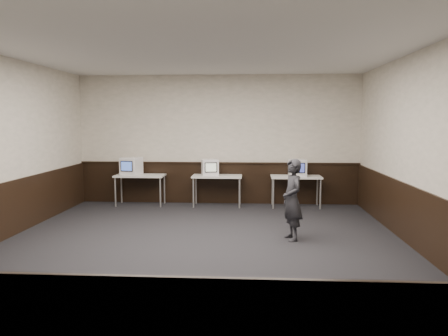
% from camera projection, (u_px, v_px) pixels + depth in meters
% --- Properties ---
extents(floor, '(8.00, 8.00, 0.00)m').
position_uv_depth(floor, '(200.00, 249.00, 7.09)').
color(floor, black).
rests_on(floor, ground).
extents(ceiling, '(8.00, 8.00, 0.00)m').
position_uv_depth(ceiling, '(199.00, 47.00, 6.74)').
color(ceiling, white).
rests_on(ceiling, back_wall).
extents(back_wall, '(7.00, 0.00, 7.00)m').
position_uv_depth(back_wall, '(218.00, 140.00, 10.88)').
color(back_wall, '#BCB7A5').
rests_on(back_wall, ground).
extents(front_wall, '(7.00, 0.00, 7.00)m').
position_uv_depth(front_wall, '(129.00, 191.00, 2.95)').
color(front_wall, '#BCB7A5').
rests_on(front_wall, ground).
extents(right_wall, '(0.00, 8.00, 8.00)m').
position_uv_depth(right_wall, '(426.00, 152.00, 6.70)').
color(right_wall, '#BCB7A5').
rests_on(right_wall, ground).
extents(wainscot_back, '(6.98, 0.04, 1.00)m').
position_uv_depth(wainscot_back, '(218.00, 183.00, 10.98)').
color(wainscot_back, black).
rests_on(wainscot_back, back_wall).
extents(wainscot_right, '(0.04, 7.98, 1.00)m').
position_uv_depth(wainscot_right, '(421.00, 222.00, 6.82)').
color(wainscot_right, black).
rests_on(wainscot_right, right_wall).
extents(wainscot_rail, '(6.98, 0.06, 0.04)m').
position_uv_depth(wainscot_rail, '(218.00, 163.00, 10.91)').
color(wainscot_rail, black).
rests_on(wainscot_rail, wainscot_back).
extents(desk_left, '(1.20, 0.60, 0.75)m').
position_uv_depth(desk_left, '(140.00, 178.00, 10.70)').
color(desk_left, silver).
rests_on(desk_left, ground).
extents(desk_center, '(1.20, 0.60, 0.75)m').
position_uv_depth(desk_center, '(217.00, 178.00, 10.59)').
color(desk_center, silver).
rests_on(desk_center, ground).
extents(desk_right, '(1.20, 0.60, 0.75)m').
position_uv_depth(desk_right, '(296.00, 179.00, 10.47)').
color(desk_right, silver).
rests_on(desk_right, ground).
extents(emac_left, '(0.52, 0.54, 0.43)m').
position_uv_depth(emac_left, '(131.00, 166.00, 10.67)').
color(emac_left, white).
rests_on(emac_left, desk_left).
extents(emac_center, '(0.47, 0.48, 0.39)m').
position_uv_depth(emac_center, '(210.00, 167.00, 10.57)').
color(emac_center, white).
rests_on(emac_center, desk_center).
extents(emac_right, '(0.42, 0.45, 0.41)m').
position_uv_depth(emac_right, '(297.00, 168.00, 10.40)').
color(emac_right, white).
rests_on(emac_right, desk_right).
extents(person, '(0.47, 0.59, 1.41)m').
position_uv_depth(person, '(292.00, 200.00, 7.55)').
color(person, '#222227').
rests_on(person, ground).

